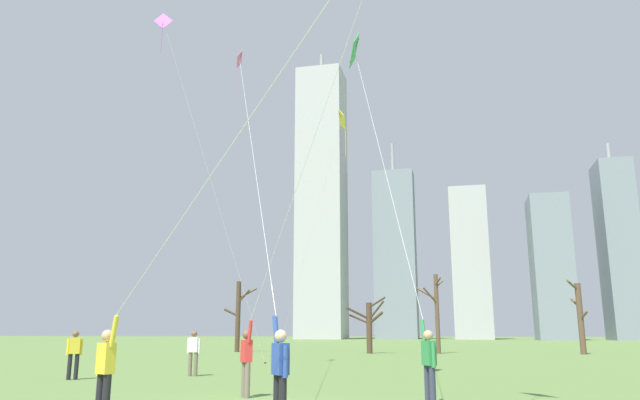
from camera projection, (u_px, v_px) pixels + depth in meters
name	position (u px, v px, depth m)	size (l,w,h in m)	color
kite_flyer_midfield_left_pink	(267.00, 269.00, 13.10)	(7.27, 15.87, 15.30)	black
kite_flyer_foreground_left_green	(403.00, 252.00, 15.28)	(2.90, 6.58, 12.31)	#33384C
kite_flyer_midfield_right_blue	(282.00, 251.00, 13.96)	(5.66, 5.35, 12.05)	#726656
kite_flyer_foreground_right_red	(257.00, 142.00, 8.65)	(14.56, 8.47, 15.09)	black
bystander_watching_nearby	(74.00, 352.00, 20.18)	(0.43, 0.36, 1.62)	black
bystander_far_off_by_trees	(194.00, 351.00, 21.77)	(0.51, 0.22, 1.62)	#726656
distant_kite_drifting_left_purple	(170.00, 45.00, 33.25)	(6.40, 2.34, 19.37)	purple
distant_kite_drifting_right_yellow	(338.00, 134.00, 36.67)	(5.83, 5.78, 15.01)	yellow
bare_tree_center	(580.00, 316.00, 43.03)	(1.30, 2.00, 5.33)	brown
bare_tree_left_of_center	(238.00, 314.00, 48.36)	(2.52, 1.16, 5.66)	#4C3828
bare_tree_right_of_center	(436.00, 310.00, 44.60)	(2.11, 2.10, 5.89)	brown
bare_tree_rightmost	(369.00, 324.00, 44.74)	(3.02, 1.24, 4.17)	#4C3828
skyline_mid_tower_right	(470.00, 262.00, 130.03)	(8.03, 7.83, 33.02)	#B2B2B7
skyline_short_annex	(395.00, 253.00, 137.06)	(9.45, 6.32, 46.00)	gray
skyline_wide_slab	(552.00, 267.00, 116.97)	(7.33, 9.52, 28.22)	gray
skyline_mid_tower_left	(619.00, 249.00, 118.42)	(6.42, 9.57, 39.96)	gray
skyline_slender_spire	(322.00, 200.00, 138.89)	(10.67, 9.72, 68.81)	#B2B2B7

